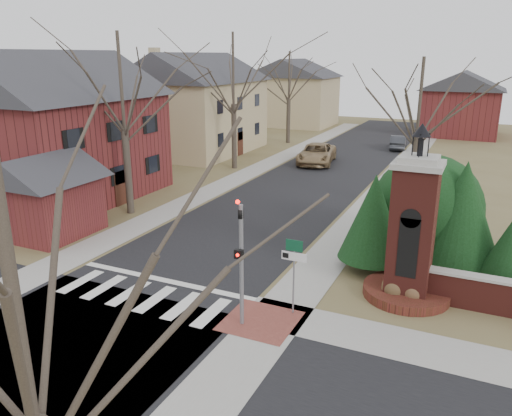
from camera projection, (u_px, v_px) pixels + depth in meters
The scene contains 28 objects.
ground at pixel (128, 306), 18.03m from camera, with size 120.00×120.00×0.00m, color brown.
main_street at pixel (318, 176), 37.10m from camera, with size 8.00×70.00×0.01m, color black.
cross_street at pixel (66, 348), 15.43m from camera, with size 120.00×8.00×0.01m, color black.
crosswalk_zone at pixel (142, 296), 18.72m from camera, with size 8.00×2.20×0.02m, color silver.
stop_bar at pixel (165, 280), 20.02m from camera, with size 8.00×0.35×0.02m, color silver.
sidewalk_right_main at pixel (389, 184), 35.01m from camera, with size 2.00×60.00×0.02m, color gray.
sidewalk_left at pixel (255, 170), 39.19m from camera, with size 2.00×60.00×0.02m, color gray.
curb_apron at pixel (260, 321), 16.96m from camera, with size 2.40×2.40×0.02m, color brown.
traffic_signal_pole at pixel (241, 253), 16.04m from camera, with size 0.28×0.41×4.50m.
sign_post at pixel (294, 262), 16.93m from camera, with size 0.90×0.07×2.75m.
brick_gate_monument at pixel (411, 242), 18.10m from camera, with size 3.20×3.20×6.47m.
house_brick_left at pixel (57, 123), 30.55m from camera, with size 9.80×11.80×9.42m.
house_stucco_left at pixel (196, 101), 45.51m from camera, with size 9.80×12.80×9.28m.
garage_left at pixel (45, 191), 24.69m from camera, with size 4.80×4.80×4.29m.
house_distant_left at pixel (293, 91), 63.22m from camera, with size 10.80×8.80×8.53m.
house_distant_right at pixel (461, 102), 55.35m from camera, with size 8.80×8.80×7.30m.
evergreen_near at pixel (374, 217), 20.53m from camera, with size 2.80×2.80×4.10m.
evergreen_mid at pixel (462, 212), 20.15m from camera, with size 3.40×3.40×4.70m.
evergreen_mass at pixel (427, 204), 21.94m from camera, with size 4.80×4.80×4.80m, color black.
bare_tree_0 at pixel (120, 74), 26.38m from camera, with size 8.05×8.05×11.15m.
bare_tree_1 at pixel (233, 64), 37.55m from camera, with size 8.40×8.40×11.64m.
bare_tree_2 at pixel (289, 72), 49.32m from camera, with size 7.35×7.35×10.19m.
bare_tree_3 at pixel (421, 93), 26.92m from camera, with size 7.00×7.00×9.70m.
bare_tree_4 at pixel (7, 259), 5.94m from camera, with size 6.65×6.65×9.21m.
pickup_truck at pixel (317, 154), 41.36m from camera, with size 2.69×5.83×1.62m, color #927750.
distant_car at pixel (398, 142), 47.70m from camera, with size 1.39×3.98×1.31m, color #303237.
dry_shrub_left at pixel (394, 287), 18.43m from camera, with size 0.92×0.92×0.92m, color brown.
dry_shrub_right at pixel (414, 291), 18.15m from camera, with size 0.87×0.87×0.87m, color brown.
Camera 1 is at (11.01, -12.74, 8.69)m, focal length 35.00 mm.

